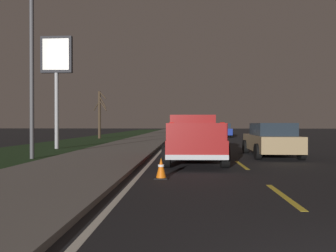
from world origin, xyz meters
name	(u,v)px	position (x,y,z in m)	size (l,w,h in m)	color
ground	(208,140)	(27.00, 0.00, 0.00)	(144.00, 144.00, 0.00)	black
sidewalk_shoulder	(146,140)	(27.00, 5.70, 0.06)	(108.00, 4.00, 0.12)	slate
grass_verge	(92,140)	(27.00, 10.70, 0.00)	(108.00, 6.00, 0.01)	#1E3819
lane_markings	(180,139)	(28.78, 2.55, 0.00)	(108.00, 3.54, 0.01)	yellow
pickup_truck	(193,138)	(10.97, 1.76, 0.91)	(5.47, 2.36, 1.87)	maroon
sedan_blue	(221,130)	(34.06, -1.97, 0.78)	(4.44, 2.08, 1.54)	navy
sedan_black	(191,132)	(26.14, 1.57, 0.78)	(4.42, 2.06, 1.54)	black
sedan_tan	(271,139)	(12.88, -1.90, 0.78)	(4.43, 2.07, 1.54)	#9E845B
gas_price_sign	(56,64)	(16.79, 9.82, 5.08)	(0.27, 1.90, 6.77)	#99999E
street_light_near	(39,56)	(11.30, 8.34, 4.41)	(0.36, 1.97, 7.23)	#4C4C51
bare_tree_far	(100,113)	(30.25, 10.84, 2.59)	(1.94, 1.86, 4.87)	#423323
traffic_cone_near	(161,168)	(6.62, 2.72, 0.28)	(0.36, 0.36, 0.58)	black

